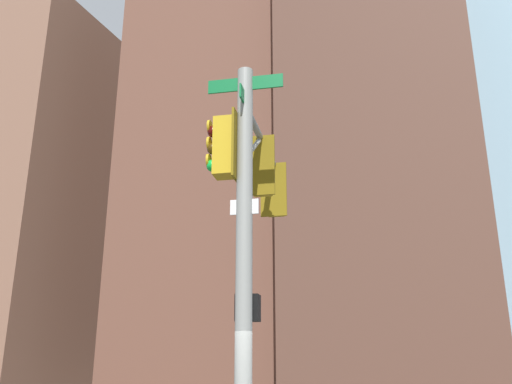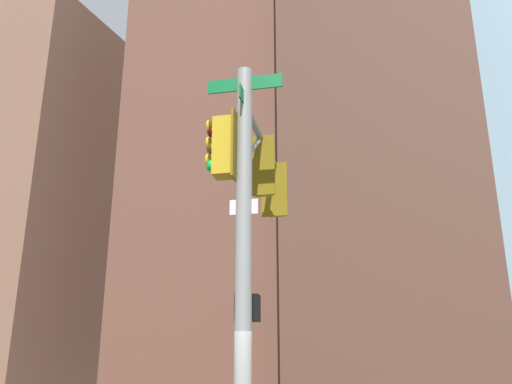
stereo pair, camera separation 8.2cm
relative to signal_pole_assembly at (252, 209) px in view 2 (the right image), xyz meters
name	(u,v)px [view 2 (the right image)]	position (x,y,z in m)	size (l,w,h in m)	color
signal_pole_assembly	(252,209)	(0.00, 0.00, 0.00)	(4.10, 1.40, 6.78)	gray
building_brick_nearside	(395,157)	(38.11, 2.52, 15.13)	(19.86, 14.71, 39.43)	brown
building_brick_midblock	(243,149)	(42.82, 19.20, 20.32)	(23.01, 15.99, 49.80)	brown
building_brick_farside	(34,195)	(38.58, 44.09, 16.87)	(16.07, 15.36, 42.90)	#845B47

